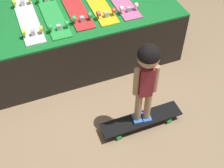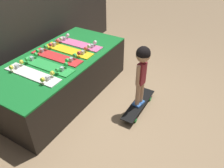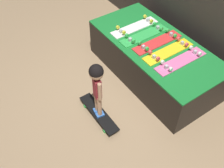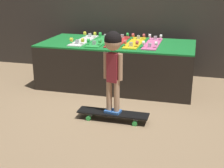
# 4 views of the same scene
# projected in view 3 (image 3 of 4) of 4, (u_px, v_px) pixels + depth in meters

# --- Properties ---
(ground_plane) EXTENTS (16.00, 16.00, 0.00)m
(ground_plane) POSITION_uv_depth(u_px,v_px,m) (118.00, 91.00, 3.95)
(ground_plane) COLOR #9E7F5B
(display_rack) EXTENTS (2.08, 1.00, 0.61)m
(display_rack) POSITION_uv_depth(u_px,v_px,m) (153.00, 59.00, 3.99)
(display_rack) COLOR black
(display_rack) RESTS_ON ground_plane
(skateboard_white_on_rack) EXTENTS (0.19, 0.80, 0.09)m
(skateboard_white_on_rack) POSITION_uv_depth(u_px,v_px,m) (135.00, 27.00, 4.02)
(skateboard_white_on_rack) COLOR white
(skateboard_white_on_rack) RESTS_ON display_rack
(skateboard_green_on_rack) EXTENTS (0.19, 0.80, 0.09)m
(skateboard_green_on_rack) POSITION_uv_depth(u_px,v_px,m) (144.00, 35.00, 3.88)
(skateboard_green_on_rack) COLOR green
(skateboard_green_on_rack) RESTS_ON display_rack
(skateboard_red_on_rack) EXTENTS (0.19, 0.80, 0.09)m
(skateboard_red_on_rack) POSITION_uv_depth(u_px,v_px,m) (157.00, 42.00, 3.76)
(skateboard_red_on_rack) COLOR red
(skateboard_red_on_rack) RESTS_ON display_rack
(skateboard_yellow_on_rack) EXTENTS (0.19, 0.80, 0.09)m
(skateboard_yellow_on_rack) POSITION_uv_depth(u_px,v_px,m) (168.00, 51.00, 3.62)
(skateboard_yellow_on_rack) COLOR yellow
(skateboard_yellow_on_rack) RESTS_ON display_rack
(skateboard_pink_on_rack) EXTENTS (0.19, 0.80, 0.09)m
(skateboard_pink_on_rack) POSITION_uv_depth(u_px,v_px,m) (181.00, 61.00, 3.49)
(skateboard_pink_on_rack) COLOR pink
(skateboard_pink_on_rack) RESTS_ON display_rack
(skateboard_on_floor) EXTENTS (0.77, 0.17, 0.09)m
(skateboard_on_floor) POSITION_uv_depth(u_px,v_px,m) (99.00, 113.00, 3.57)
(skateboard_on_floor) COLOR black
(skateboard_on_floor) RESTS_ON ground_plane
(child) EXTENTS (0.21, 0.18, 0.87)m
(child) POSITION_uv_depth(u_px,v_px,m) (97.00, 82.00, 3.12)
(child) COLOR #3870C6
(child) RESTS_ON skateboard_on_floor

